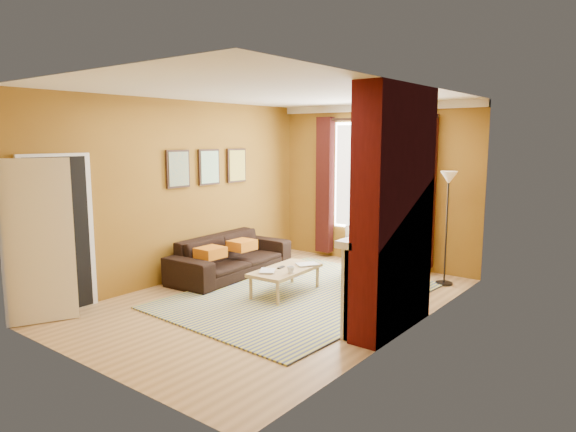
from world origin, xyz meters
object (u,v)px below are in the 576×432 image
object	(u,v)px
armchair	(380,263)
wicker_stool	(363,261)
coffee_table	(285,271)
sofa	(231,256)
floor_lamp	(448,196)

from	to	relation	value
armchair	wicker_stool	world-z (taller)	armchair
armchair	coffee_table	world-z (taller)	armchair
sofa	coffee_table	distance (m)	1.36
sofa	floor_lamp	size ratio (longest dim) A/B	1.29
floor_lamp	armchair	bearing A→B (deg)	-145.09
sofa	coffee_table	bearing A→B (deg)	-105.19
armchair	floor_lamp	size ratio (longest dim) A/B	0.58
sofa	floor_lamp	distance (m)	3.52
sofa	wicker_stool	world-z (taller)	sofa
sofa	armchair	size ratio (longest dim) A/B	2.20
wicker_stool	coffee_table	bearing A→B (deg)	-100.06
coffee_table	wicker_stool	distance (m)	1.72
coffee_table	armchair	bearing A→B (deg)	55.31
coffee_table	floor_lamp	bearing A→B (deg)	46.05
armchair	floor_lamp	world-z (taller)	floor_lamp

